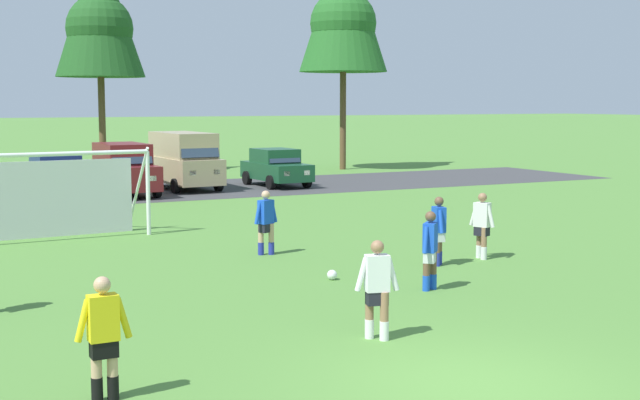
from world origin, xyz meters
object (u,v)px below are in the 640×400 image
at_px(player_midfield_center, 430,251).
at_px(player_trailing_back, 439,231).
at_px(player_winger_right, 377,290).
at_px(parked_car_slot_right, 276,167).
at_px(player_winger_left, 266,223).
at_px(soccer_ball, 332,275).
at_px(parked_car_slot_center_left, 57,176).
at_px(player_striker_near, 482,226).
at_px(parked_car_slot_center_right, 184,159).
at_px(parked_car_slot_center, 123,169).
at_px(soccer_goal, 12,195).
at_px(referee, 104,339).

xyz_separation_m(player_midfield_center, player_trailing_back, (1.71, 2.18, 0.00)).
distance_m(player_winger_right, parked_car_slot_right, 26.01).
bearing_deg(player_winger_left, player_trailing_back, -45.54).
relative_size(player_midfield_center, parked_car_slot_right, 0.39).
bearing_deg(soccer_ball, parked_car_slot_center_left, 96.93).
distance_m(player_striker_near, parked_car_slot_center_right, 19.89).
bearing_deg(parked_car_slot_center, player_midfield_center, -86.92).
xyz_separation_m(soccer_ball, parked_car_slot_center_right, (3.26, 20.43, 1.23)).
distance_m(player_striker_near, player_trailing_back, 1.46).
height_order(player_striker_near, parked_car_slot_center, parked_car_slot_center).
height_order(soccer_ball, player_trailing_back, player_trailing_back).
height_order(player_midfield_center, parked_car_slot_center_left, parked_car_slot_center_left).
height_order(player_striker_near, player_winger_left, same).
bearing_deg(player_winger_right, parked_car_slot_center, 85.78).
distance_m(soccer_goal, parked_car_slot_center_right, 14.64).
distance_m(player_trailing_back, parked_car_slot_right, 20.01).
relative_size(soccer_ball, player_winger_right, 0.13).
distance_m(soccer_ball, player_trailing_back, 3.14).
distance_m(player_striker_near, player_midfield_center, 3.97).
relative_size(player_winger_right, player_trailing_back, 1.00).
relative_size(player_midfield_center, parked_car_slot_center, 0.35).
bearing_deg(soccer_ball, parked_car_slot_right, 69.40).
bearing_deg(player_trailing_back, player_winger_right, -133.10).
bearing_deg(player_winger_right, referee, -168.76).
xyz_separation_m(player_striker_near, parked_car_slot_center_left, (-6.87, 19.09, 0.05)).
bearing_deg(player_striker_near, soccer_goal, 140.90).
bearing_deg(parked_car_slot_right, player_winger_right, -110.27).
xyz_separation_m(player_winger_left, player_winger_right, (-1.49, -8.04, 0.00)).
relative_size(player_trailing_back, parked_car_slot_right, 0.39).
bearing_deg(player_striker_near, referee, -150.43).
relative_size(soccer_goal, player_trailing_back, 4.58).
relative_size(parked_car_slot_center_left, parked_car_slot_center_right, 0.88).
height_order(soccer_goal, player_midfield_center, soccer_goal).
bearing_deg(player_trailing_back, player_midfield_center, -128.18).
relative_size(player_trailing_back, parked_car_slot_center_right, 0.34).
bearing_deg(parked_car_slot_center_right, player_midfield_center, -94.97).
height_order(player_winger_left, parked_car_slot_right, parked_car_slot_right).
relative_size(player_winger_right, parked_car_slot_center_right, 0.34).
bearing_deg(parked_car_slot_right, soccer_ball, -110.60).
relative_size(player_winger_left, player_trailing_back, 1.00).
xyz_separation_m(soccer_goal, parked_car_slot_center_left, (3.11, 10.98, -0.42)).
bearing_deg(player_winger_left, soccer_goal, 136.35).
bearing_deg(soccer_goal, parked_car_slot_center_left, 74.21).
xyz_separation_m(soccer_ball, player_trailing_back, (3.03, 0.36, 0.71)).
xyz_separation_m(soccer_ball, referee, (-6.17, -5.45, 0.71)).
relative_size(referee, parked_car_slot_center_right, 0.34).
height_order(player_trailing_back, parked_car_slot_center_right, parked_car_slot_center_right).
bearing_deg(parked_car_slot_center_right, parked_car_slot_center, -155.76).
distance_m(soccer_goal, player_winger_right, 13.82).
xyz_separation_m(player_striker_near, parked_car_slot_right, (2.99, 19.28, 0.05)).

